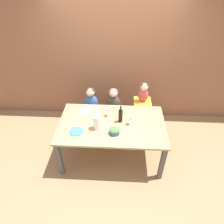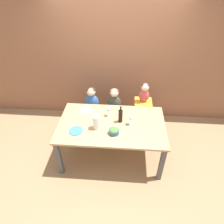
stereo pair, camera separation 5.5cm
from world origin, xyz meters
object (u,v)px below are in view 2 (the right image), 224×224
object	(u,v)px
person_child_center	(114,100)
dinner_plate_front_left	(76,131)
person_child_left	(92,99)
dinner_plate_back_left	(86,110)
salad_bowl_large	(114,131)
person_baby_right	(145,91)
wine_bottle	(120,116)
chair_right_highchair	(143,108)
wine_glass_far	(109,109)
chair_far_left	(93,113)
chair_far_center	(114,114)
wine_glass_near	(131,118)
paper_towel_roll	(96,122)

from	to	relation	value
person_child_center	dinner_plate_front_left	xyz separation A→B (m)	(-0.54, -0.96, 0.05)
person_child_left	person_child_center	bearing A→B (deg)	0.00
person_child_center	dinner_plate_front_left	distance (m)	1.10
dinner_plate_back_left	salad_bowl_large	bearing A→B (deg)	-45.11
person_baby_right	salad_bowl_large	xyz separation A→B (m)	(-0.51, -0.96, -0.14)
wine_bottle	salad_bowl_large	bearing A→B (deg)	-106.52
chair_right_highchair	salad_bowl_large	world-z (taller)	salad_bowl_large
chair_right_highchair	wine_glass_far	bearing A→B (deg)	-139.78
chair_right_highchair	dinner_plate_front_left	world-z (taller)	dinner_plate_front_left
chair_far_left	chair_right_highchair	size ratio (longest dim) A/B	0.62
chair_far_left	chair_far_center	distance (m)	0.44
person_baby_right	wine_glass_far	xyz separation A→B (m)	(-0.63, -0.53, -0.06)
chair_right_highchair	dinner_plate_back_left	xyz separation A→B (m)	(-1.05, -0.42, 0.21)
wine_glass_near	dinner_plate_back_left	size ratio (longest dim) A/B	0.82
wine_bottle	salad_bowl_large	distance (m)	0.31
person_child_center	salad_bowl_large	distance (m)	0.97
person_child_left	wine_glass_far	world-z (taller)	person_child_left
wine_bottle	paper_towel_roll	bearing A→B (deg)	-153.34
salad_bowl_large	dinner_plate_front_left	xyz separation A→B (m)	(-0.60, 0.01, -0.04)
wine_glass_far	paper_towel_roll	bearing A→B (deg)	-116.66
chair_far_center	paper_towel_roll	size ratio (longest dim) A/B	1.85
salad_bowl_large	chair_right_highchair	bearing A→B (deg)	62.28
chair_right_highchair	person_child_left	size ratio (longest dim) A/B	1.39
chair_far_center	person_child_left	world-z (taller)	person_child_left
wine_glass_near	chair_right_highchair	bearing A→B (deg)	71.06
dinner_plate_back_left	paper_towel_roll	bearing A→B (deg)	-59.94
wine_glass_far	salad_bowl_large	xyz separation A→B (m)	(0.12, -0.43, -0.08)
chair_right_highchair	person_child_center	distance (m)	0.59
chair_right_highchair	wine_bottle	bearing A→B (deg)	-121.98
salad_bowl_large	dinner_plate_front_left	bearing A→B (deg)	179.35
chair_far_center	person_baby_right	xyz separation A→B (m)	(0.57, 0.00, 0.57)
chair_far_center	wine_glass_near	xyz separation A→B (m)	(0.32, -0.73, 0.51)
chair_far_left	salad_bowl_large	world-z (taller)	salad_bowl_large
dinner_plate_back_left	person_child_left	bearing A→B (deg)	84.78
wine_glass_near	salad_bowl_large	xyz separation A→B (m)	(-0.26, -0.23, -0.08)
chair_right_highchair	wine_glass_far	world-z (taller)	wine_glass_far
chair_far_left	paper_towel_roll	bearing A→B (deg)	-75.80
chair_right_highchair	wine_bottle	size ratio (longest dim) A/B	2.34
chair_far_center	chair_right_highchair	world-z (taller)	chair_right_highchair
dinner_plate_front_left	chair_far_left	bearing A→B (deg)	84.09
wine_glass_near	dinner_plate_front_left	world-z (taller)	wine_glass_near
person_baby_right	salad_bowl_large	distance (m)	1.10
paper_towel_roll	wine_glass_far	xyz separation A→B (m)	(0.16, 0.33, 0.01)
paper_towel_roll	wine_bottle	bearing A→B (deg)	26.66
wine_bottle	paper_towel_roll	size ratio (longest dim) A/B	1.27
person_baby_right	wine_glass_near	size ratio (longest dim) A/B	2.14
chair_right_highchair	paper_towel_roll	bearing A→B (deg)	-132.69
person_child_center	wine_glass_far	distance (m)	0.56
wine_glass_far	dinner_plate_back_left	world-z (taller)	wine_glass_far
wine_glass_near	dinner_plate_front_left	distance (m)	0.90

